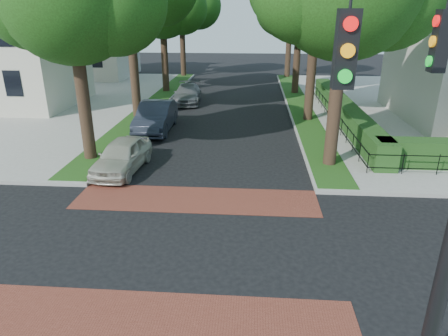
% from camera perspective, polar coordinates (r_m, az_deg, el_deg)
% --- Properties ---
extents(ground, '(120.00, 120.00, 0.00)m').
position_cam_1_polar(ground, '(12.16, -6.13, -11.10)').
color(ground, black).
rests_on(ground, ground).
extents(crosswalk_far, '(9.00, 2.20, 0.01)m').
position_cam_1_polar(crosswalk_far, '(14.91, -4.01, -4.51)').
color(crosswalk_far, brown).
rests_on(crosswalk_far, ground).
extents(crosswalk_near, '(9.00, 2.20, 0.01)m').
position_cam_1_polar(crosswalk_near, '(9.67, -9.64, -21.22)').
color(crosswalk_near, brown).
rests_on(crosswalk_near, ground).
extents(grass_strip_ne, '(1.60, 29.80, 0.02)m').
position_cam_1_polar(grass_strip_ne, '(30.04, 10.71, 8.83)').
color(grass_strip_ne, '#1D4513').
rests_on(grass_strip_ne, sidewalk_ne).
extents(grass_strip_nw, '(1.60, 29.80, 0.02)m').
position_cam_1_polar(grass_strip_nw, '(30.76, -9.96, 9.17)').
color(grass_strip_nw, '#1D4513').
rests_on(grass_strip_nw, sidewalk_nw).
extents(tree_right_far, '(7.25, 6.23, 9.74)m').
position_cam_1_polar(tree_right_far, '(34.48, 10.97, 21.70)').
color(tree_right_far, black).
rests_on(tree_right_far, sidewalk_ne).
extents(tree_right_back, '(7.50, 6.45, 10.20)m').
position_cam_1_polar(tree_right_back, '(43.45, 9.67, 22.12)').
color(tree_right_back, black).
rests_on(tree_right_back, sidewalk_ne).
extents(tree_left_far, '(7.00, 6.02, 9.86)m').
position_cam_1_polar(tree_left_far, '(35.09, -8.63, 22.17)').
color(tree_left_far, black).
rests_on(tree_left_far, sidewalk_nw).
extents(tree_left_back, '(7.75, 6.66, 10.44)m').
position_cam_1_polar(tree_left_back, '(43.95, -5.94, 22.47)').
color(tree_left_back, black).
rests_on(tree_left_back, sidewalk_nw).
extents(hedge_main_road, '(1.00, 18.00, 1.20)m').
position_cam_1_polar(hedge_main_road, '(26.34, 16.73, 7.87)').
color(hedge_main_road, '#1F4618').
rests_on(hedge_main_road, sidewalk_ne).
extents(fence_main_road, '(0.06, 18.00, 0.90)m').
position_cam_1_polar(fence_main_road, '(26.21, 14.97, 7.65)').
color(fence_main_road, black).
rests_on(fence_main_road, sidewalk_ne).
extents(house_left_near, '(10.00, 9.00, 10.14)m').
position_cam_1_polar(house_left_near, '(33.11, -28.98, 16.34)').
color(house_left_near, beige).
rests_on(house_left_near, sidewalk_nw).
extents(house_left_far, '(10.00, 9.00, 10.14)m').
position_cam_1_polar(house_left_far, '(45.59, -19.40, 18.42)').
color(house_left_far, beige).
rests_on(house_left_far, sidewalk_nw).
extents(parked_car_front, '(1.95, 4.22, 1.40)m').
position_cam_1_polar(parked_car_front, '(17.87, -14.37, 1.74)').
color(parked_car_front, '#B6B6A4').
rests_on(parked_car_front, ground).
extents(parked_car_middle, '(1.93, 5.16, 1.68)m').
position_cam_1_polar(parked_car_middle, '(23.66, -9.72, 7.23)').
color(parked_car_middle, '#222733').
rests_on(parked_car_middle, ground).
extents(parked_car_rear, '(2.26, 4.87, 1.38)m').
position_cam_1_polar(parked_car_rear, '(31.04, -5.25, 10.50)').
color(parked_car_rear, slate).
rests_on(parked_car_rear, ground).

